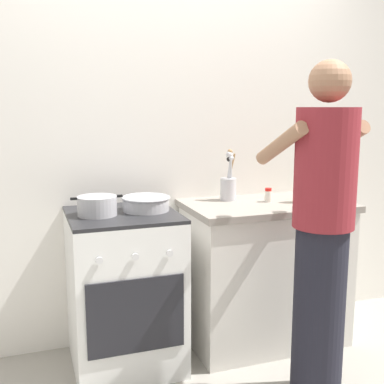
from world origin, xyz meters
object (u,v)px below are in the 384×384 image
at_px(stove_range, 124,290).
at_px(person, 322,234).
at_px(utensil_crock, 228,184).
at_px(oil_bottle, 304,188).
at_px(spice_bottle, 268,195).
at_px(pot, 97,206).
at_px(mixing_bowl, 146,203).

distance_m(stove_range, person, 1.15).
relative_size(utensil_crock, oil_bottle, 1.49).
distance_m(spice_bottle, person, 0.66).
bearing_deg(utensil_crock, pot, -168.92).
distance_m(mixing_bowl, spice_bottle, 0.78).
bearing_deg(utensil_crock, person, -78.46).
height_order(oil_bottle, person, person).
bearing_deg(pot, mixing_bowl, 6.71).
bearing_deg(mixing_bowl, person, -41.91).
xyz_separation_m(pot, person, (1.01, -0.62, -0.09)).
bearing_deg(person, stove_range, 143.94).
xyz_separation_m(utensil_crock, spice_bottle, (0.21, -0.14, -0.06)).
xyz_separation_m(stove_range, spice_bottle, (0.92, 0.02, 0.49)).
relative_size(pot, oil_bottle, 1.29).
bearing_deg(stove_range, utensil_crock, 12.32).
bearing_deg(pot, utensil_crock, 11.08).
height_order(mixing_bowl, utensil_crock, utensil_crock).
height_order(mixing_bowl, oil_bottle, oil_bottle).
height_order(stove_range, pot, pot).
xyz_separation_m(mixing_bowl, person, (0.73, -0.65, -0.08)).
relative_size(utensil_crock, spice_bottle, 3.71).
distance_m(pot, mixing_bowl, 0.28).
bearing_deg(pot, oil_bottle, -2.55).
relative_size(stove_range, spice_bottle, 10.38).
height_order(utensil_crock, oil_bottle, utensil_crock).
relative_size(spice_bottle, oil_bottle, 0.40).
relative_size(spice_bottle, person, 0.05).
distance_m(stove_range, spice_bottle, 1.04).
bearing_deg(person, spice_bottle, 85.70).
height_order(pot, oil_bottle, oil_bottle).
bearing_deg(mixing_bowl, spice_bottle, -0.26).
bearing_deg(utensil_crock, mixing_bowl, -166.80).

